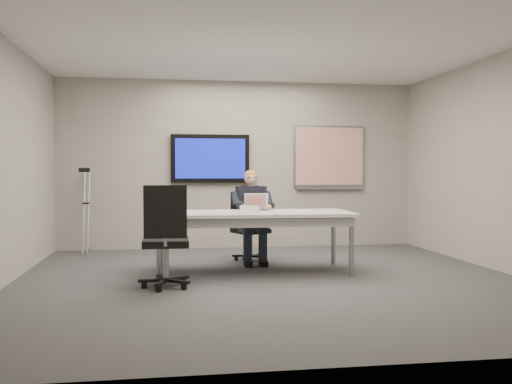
{
  "coord_description": "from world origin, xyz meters",
  "views": [
    {
      "loc": [
        -1.21,
        -6.54,
        1.27
      ],
      "look_at": [
        -0.07,
        0.77,
        1.02
      ],
      "focal_mm": 40.0,
      "sensor_mm": 36.0,
      "label": 1
    }
  ],
  "objects": [
    {
      "name": "wall_left",
      "position": [
        -3.0,
        0.0,
        1.4
      ],
      "size": [
        0.02,
        6.0,
        2.8
      ],
      "primitive_type": "cube",
      "color": "#ACA59B",
      "rests_on": "ground"
    },
    {
      "name": "name_tent",
      "position": [
        -0.22,
        0.3,
        0.82
      ],
      "size": [
        0.26,
        0.14,
        0.1
      ],
      "primitive_type": null,
      "rotation": [
        0.0,
        0.0,
        0.3
      ],
      "color": "white",
      "rests_on": "conference_table"
    },
    {
      "name": "pen",
      "position": [
        0.09,
        0.19,
        0.78
      ],
      "size": [
        0.05,
        0.14,
        0.01
      ],
      "primitive_type": "cylinder",
      "rotation": [
        0.0,
        1.57,
        1.3
      ],
      "color": "black",
      "rests_on": "conference_table"
    },
    {
      "name": "wall_back",
      "position": [
        0.0,
        3.0,
        1.4
      ],
      "size": [
        6.0,
        0.02,
        2.8
      ],
      "primitive_type": "cube",
      "color": "#ACA59B",
      "rests_on": "ground"
    },
    {
      "name": "crutch",
      "position": [
        -2.48,
        2.75,
        0.68
      ],
      "size": [
        0.41,
        0.76,
        1.43
      ],
      "primitive_type": null,
      "rotation": [
        -0.25,
        0.0,
        0.32
      ],
      "color": "#B6B9BE",
      "rests_on": "ground"
    },
    {
      "name": "floor",
      "position": [
        0.0,
        0.0,
        0.0
      ],
      "size": [
        6.0,
        6.0,
        0.02
      ],
      "primitive_type": "cube",
      "color": "#3B3B3E",
      "rests_on": "ground"
    },
    {
      "name": "laptop",
      "position": [
        -0.05,
        0.81,
        0.83
      ],
      "size": [
        0.33,
        0.31,
        0.23
      ],
      "rotation": [
        0.0,
        0.0,
        0.05
      ],
      "color": "silver",
      "rests_on": "conference_table"
    },
    {
      "name": "conference_table",
      "position": [
        -0.14,
        0.59,
        0.68
      ],
      "size": [
        2.53,
        1.12,
        0.77
      ],
      "rotation": [
        0.0,
        0.0,
        -0.03
      ],
      "color": "white",
      "rests_on": "ground"
    },
    {
      "name": "wall_right",
      "position": [
        3.0,
        0.0,
        1.4
      ],
      "size": [
        0.02,
        6.0,
        2.8
      ],
      "primitive_type": "cube",
      "color": "#ACA59B",
      "rests_on": "ground"
    },
    {
      "name": "wall_front",
      "position": [
        0.0,
        -3.0,
        1.4
      ],
      "size": [
        6.0,
        0.02,
        2.8
      ],
      "primitive_type": "cube",
      "color": "#ACA59B",
      "rests_on": "ground"
    },
    {
      "name": "seated_person",
      "position": [
        -0.03,
        1.32,
        0.53
      ],
      "size": [
        0.43,
        0.74,
        1.31
      ],
      "rotation": [
        0.0,
        0.0,
        0.13
      ],
      "color": "#1F2634",
      "rests_on": "office_chair_far"
    },
    {
      "name": "ceiling",
      "position": [
        0.0,
        0.0,
        2.8
      ],
      "size": [
        6.0,
        6.0,
        0.02
      ],
      "primitive_type": "cube",
      "color": "white",
      "rests_on": "wall_back"
    },
    {
      "name": "office_chair_near",
      "position": [
        -1.23,
        -0.27,
        0.35
      ],
      "size": [
        0.55,
        0.55,
        1.14
      ],
      "rotation": [
        0.0,
        0.0,
        3.13
      ],
      "color": "black",
      "rests_on": "ground"
    },
    {
      "name": "tv_display",
      "position": [
        -0.5,
        2.95,
        1.5
      ],
      "size": [
        1.3,
        0.09,
        0.8
      ],
      "color": "black",
      "rests_on": "wall_back"
    },
    {
      "name": "office_chair_far",
      "position": [
        -0.05,
        1.56,
        0.31
      ],
      "size": [
        0.63,
        0.63,
        0.99
      ],
      "rotation": [
        0.0,
        0.0,
        0.43
      ],
      "color": "black",
      "rests_on": "ground"
    },
    {
      "name": "whiteboard",
      "position": [
        1.55,
        2.97,
        1.53
      ],
      "size": [
        1.25,
        0.08,
        1.1
      ],
      "color": "gray",
      "rests_on": "wall_back"
    }
  ]
}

